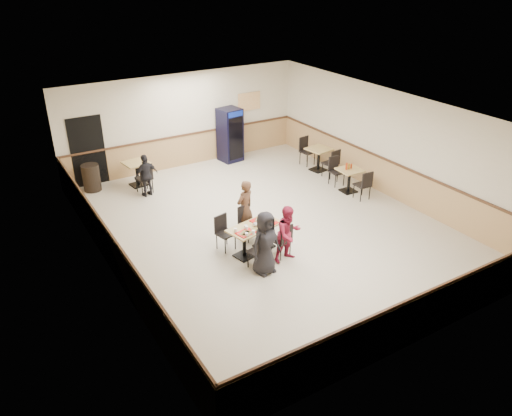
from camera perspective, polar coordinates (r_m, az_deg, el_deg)
ground at (r=12.76m, az=1.30°, el=-2.11°), size 10.00×10.00×0.00m
room_shell at (r=15.33m, az=1.83°, el=5.39°), size 10.00×10.00×10.00m
main_table at (r=11.48m, az=-0.18°, el=-3.06°), size 1.37×0.88×0.68m
main_chairs at (r=11.46m, az=-0.35°, el=-3.23°), size 1.41×1.68×0.86m
diner_woman_left at (r=10.62m, az=1.06°, el=-4.02°), size 0.76×0.55×1.45m
diner_woman_right at (r=11.10m, az=3.73°, el=-2.96°), size 0.69×0.56×1.33m
diner_man_opposite at (r=12.09m, az=-1.27°, el=-0.00°), size 0.60×0.49×1.43m
lone_diner at (r=14.51m, az=-12.43°, el=3.66°), size 0.77×0.44×1.24m
tabletop_clutter at (r=11.31m, az=-0.04°, el=-2.12°), size 1.13×0.72×0.12m
side_table_near at (r=14.73m, az=10.62°, el=3.52°), size 0.68×0.68×0.70m
side_table_near_chair_south at (r=14.36m, az=12.06°, el=2.67°), size 0.42×0.42×0.89m
side_table_near_chair_north at (r=15.12m, az=9.23°, el=4.17°), size 0.42×0.42×0.89m
side_table_far at (r=16.10m, az=7.18°, el=5.93°), size 0.79×0.79×0.74m
side_table_far_chair_south at (r=15.68m, az=8.50°, el=5.17°), size 0.49×0.49×0.94m
side_table_far_chair_north at (r=16.55m, az=5.91°, el=6.49°), size 0.49×0.49×0.94m
condiment_caddy at (r=14.62m, az=10.50°, el=4.73°), size 0.23×0.06×0.20m
back_table at (r=15.30m, az=-13.46°, el=4.24°), size 0.78×0.78×0.74m
back_table_chair_lone at (r=14.78m, az=-12.70°, el=3.43°), size 0.49×0.49×0.94m
pepsi_cooler at (r=16.72m, az=-2.98°, el=8.35°), size 0.76×0.76×1.78m
trash_bin at (r=15.36m, az=-18.30°, el=3.31°), size 0.50×0.50×0.79m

